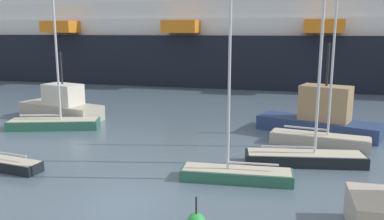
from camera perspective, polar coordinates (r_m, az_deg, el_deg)
name	(u,v)px	position (r m, az deg, el deg)	size (l,w,h in m)	color
ground_plane	(117,204)	(16.91, -10.66, -13.10)	(600.00, 600.00, 0.00)	slate
sailboat_0	(305,154)	(21.85, 15.87, -6.07)	(6.33, 2.57, 12.18)	black
sailboat_2	(236,171)	(19.02, 6.35, -8.68)	(5.30, 1.75, 9.75)	#2D6B51
sailboat_3	(54,121)	(30.23, -19.12, -1.55)	(6.52, 3.55, 11.56)	#2D6B51
sailboat_4	(320,137)	(25.43, 17.77, -3.75)	(5.94, 2.20, 11.14)	#BCB29E
sailboat_5	(1,161)	(22.65, -25.63, -6.56)	(4.67, 1.62, 8.33)	black
fishing_boat_0	(321,117)	(28.44, 17.93, -0.90)	(8.43, 4.85, 6.14)	navy
fishing_boat_1	(61,106)	(33.63, -18.16, 0.58)	(7.60, 4.12, 5.31)	#BCB29E
cruise_ship	(197,28)	(56.67, 0.67, 11.62)	(115.55, 18.46, 22.52)	black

